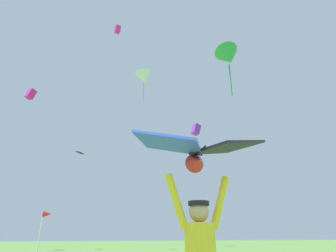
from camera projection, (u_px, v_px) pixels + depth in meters
held_stunt_kite at (198, 150)px, 3.36m from camera, size 1.66×0.90×0.39m
distant_kite_magenta_high_left at (118, 29)px, 29.07m from camera, size 0.62×0.64×0.84m
distant_kite_purple_mid_left at (196, 129)px, 34.78m from camera, size 1.30×1.02×1.49m
distant_kite_white_far_center at (144, 78)px, 16.35m from camera, size 1.46×1.36×2.24m
distant_kite_black_overhead_distant at (80, 152)px, 27.07m from camera, size 0.84×0.84×0.30m
distant_kite_green_mid_right at (228, 57)px, 15.52m from camera, size 1.48×1.62×3.16m
distant_kite_blue_low_right at (148, 142)px, 38.07m from camera, size 0.63×0.61×0.27m
distant_kite_magenta_high_right at (31, 94)px, 26.34m from camera, size 1.07×0.89×1.15m
marker_flag at (46, 218)px, 9.61m from camera, size 0.30×0.24×2.05m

